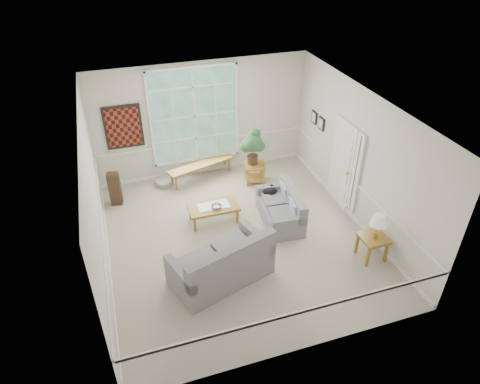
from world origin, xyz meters
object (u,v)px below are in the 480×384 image
Objects in this scene: loveseat_right at (280,207)px; side_table at (372,247)px; loveseat_front at (221,258)px; coffee_table at (214,213)px; end_table at (255,173)px.

loveseat_right reaches higher than side_table.
loveseat_front is at bearing -137.31° from loveseat_right.
coffee_table is at bearing 141.58° from side_table.
coffee_table is 2.17× the size of end_table.
coffee_table is (-1.43, 0.46, -0.19)m from loveseat_right.
loveseat_right is 0.78× the size of loveseat_front.
coffee_table is 3.49m from side_table.
end_table is at bearing 42.59° from coffee_table.
end_table is 3.70m from side_table.
loveseat_front is at bearing -100.08° from coffee_table.
loveseat_right reaches higher than coffee_table.
coffee_table is (0.34, 1.79, -0.30)m from loveseat_front.
coffee_table is at bearing 61.53° from loveseat_front.
end_table reaches higher than coffee_table.
loveseat_front is 3.54× the size of side_table.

